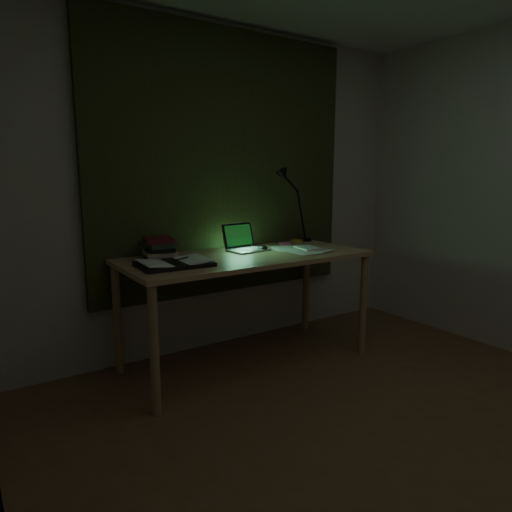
{
  "coord_description": "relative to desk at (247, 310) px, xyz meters",
  "views": [
    {
      "loc": [
        -1.81,
        -1.17,
        1.38
      ],
      "look_at": [
        -0.09,
        1.41,
        0.82
      ],
      "focal_mm": 32.0,
      "sensor_mm": 36.0,
      "label": 1
    }
  ],
  "objects": [
    {
      "name": "desk_lamp",
      "position": [
        0.8,
        0.31,
        0.7
      ],
      "size": [
        0.44,
        0.37,
        0.58
      ],
      "primitive_type": null,
      "rotation": [
        0.0,
        0.0,
        -0.18
      ],
      "color": "black",
      "rests_on": "desk"
    },
    {
      "name": "sticky_yellow",
      "position": [
        0.72,
        0.32,
        0.41
      ],
      "size": [
        0.11,
        0.11,
        0.02
      ],
      "primitive_type": "cube",
      "rotation": [
        0.0,
        0.0,
        0.37
      ],
      "color": "gold",
      "rests_on": "desk"
    },
    {
      "name": "loose_papers",
      "position": [
        0.47,
        -0.03,
        0.41
      ],
      "size": [
        0.41,
        0.42,
        0.02
      ],
      "primitive_type": null,
      "rotation": [
        0.0,
        0.0,
        -0.33
      ],
      "color": "white",
      "rests_on": "desk"
    },
    {
      "name": "wall_back",
      "position": [
        0.09,
        0.47,
        0.85
      ],
      "size": [
        3.5,
        0.0,
        2.5
      ],
      "primitive_type": "cube",
      "color": "beige",
      "rests_on": "ground"
    },
    {
      "name": "sticky_pink",
      "position": [
        0.53,
        0.25,
        0.41
      ],
      "size": [
        0.11,
        0.11,
        0.02
      ],
      "primitive_type": "cube",
      "rotation": [
        0.0,
        0.0,
        -0.43
      ],
      "color": "#E75986",
      "rests_on": "desk"
    },
    {
      "name": "desk",
      "position": [
        0.0,
        0.0,
        0.0
      ],
      "size": [
        1.77,
        0.78,
        0.81
      ],
      "primitive_type": null,
      "color": "tan",
      "rests_on": "floor"
    },
    {
      "name": "open_textbook",
      "position": [
        -0.59,
        -0.08,
        0.42
      ],
      "size": [
        0.45,
        0.33,
        0.04
      ],
      "primitive_type": null,
      "rotation": [
        0.0,
        0.0,
        -0.04
      ],
      "color": "white",
      "rests_on": "desk"
    },
    {
      "name": "mouse",
      "position": [
        0.21,
        0.11,
        0.42
      ],
      "size": [
        0.07,
        0.1,
        0.04
      ],
      "primitive_type": "ellipsoid",
      "rotation": [
        0.0,
        0.0,
        -0.1
      ],
      "color": "black",
      "rests_on": "desk"
    },
    {
      "name": "floor",
      "position": [
        0.09,
        -1.53,
        -0.4
      ],
      "size": [
        3.5,
        4.0,
        0.0
      ],
      "primitive_type": "cube",
      "color": "brown",
      "rests_on": "ground"
    },
    {
      "name": "book_stack",
      "position": [
        -0.59,
        0.18,
        0.48
      ],
      "size": [
        0.21,
        0.25,
        0.16
      ],
      "primitive_type": null,
      "rotation": [
        0.0,
        0.0,
        -0.08
      ],
      "color": "white",
      "rests_on": "desk"
    },
    {
      "name": "laptop",
      "position": [
        0.1,
        0.14,
        0.51
      ],
      "size": [
        0.32,
        0.35,
        0.21
      ],
      "primitive_type": null,
      "rotation": [
        0.0,
        0.0,
        0.13
      ],
      "color": "#AEAEB3",
      "rests_on": "desk"
    },
    {
      "name": "curtain",
      "position": [
        0.09,
        0.43,
        1.05
      ],
      "size": [
        2.2,
        0.06,
        2.0
      ],
      "primitive_type": "cube",
      "color": "#2F3118",
      "rests_on": "wall_back"
    }
  ]
}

